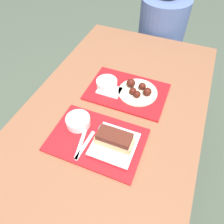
% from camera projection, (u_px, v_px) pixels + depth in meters
% --- Properties ---
extents(ground_plane, '(12.00, 12.00, 0.00)m').
position_uv_depth(ground_plane, '(110.00, 178.00, 1.74)').
color(ground_plane, '#424C3D').
extents(picnic_table, '(0.95, 1.74, 0.77)m').
position_uv_depth(picnic_table, '(110.00, 127.00, 1.22)').
color(picnic_table, brown).
rests_on(picnic_table, ground_plane).
extents(picnic_bench_far, '(0.90, 0.28, 0.44)m').
position_uv_depth(picnic_bench_far, '(153.00, 62.00, 2.11)').
color(picnic_bench_far, brown).
rests_on(picnic_bench_far, ground_plane).
extents(tray_near, '(0.45, 0.31, 0.01)m').
position_uv_depth(tray_near, '(97.00, 140.00, 1.05)').
color(tray_near, '#B21419').
rests_on(tray_near, picnic_table).
extents(tray_far, '(0.45, 0.31, 0.01)m').
position_uv_depth(tray_far, '(127.00, 92.00, 1.27)').
color(tray_far, '#B21419').
rests_on(tray_far, picnic_table).
extents(bowl_coleslaw_near, '(0.12, 0.12, 0.05)m').
position_uv_depth(bowl_coleslaw_near, '(78.00, 121.00, 1.09)').
color(bowl_coleslaw_near, white).
rests_on(bowl_coleslaw_near, tray_near).
extents(brisket_sandwich_plate, '(0.20, 0.20, 0.09)m').
position_uv_depth(brisket_sandwich_plate, '(114.00, 141.00, 1.00)').
color(brisket_sandwich_plate, beige).
rests_on(brisket_sandwich_plate, tray_near).
extents(plastic_fork_near, '(0.05, 0.17, 0.00)m').
position_uv_depth(plastic_fork_near, '(81.00, 144.00, 1.03)').
color(plastic_fork_near, white).
rests_on(plastic_fork_near, tray_near).
extents(plastic_knife_near, '(0.03, 0.17, 0.00)m').
position_uv_depth(plastic_knife_near, '(85.00, 145.00, 1.02)').
color(plastic_knife_near, white).
rests_on(plastic_knife_near, tray_near).
extents(condiment_packet, '(0.04, 0.03, 0.01)m').
position_uv_depth(condiment_packet, '(102.00, 128.00, 1.09)').
color(condiment_packet, teal).
rests_on(condiment_packet, tray_near).
extents(bowl_coleslaw_far, '(0.12, 0.12, 0.05)m').
position_uv_depth(bowl_coleslaw_far, '(107.00, 83.00, 1.27)').
color(bowl_coleslaw_far, white).
rests_on(bowl_coleslaw_far, tray_far).
extents(wings_plate_far, '(0.22, 0.22, 0.06)m').
position_uv_depth(wings_plate_far, '(138.00, 90.00, 1.24)').
color(wings_plate_far, beige).
rests_on(wings_plate_far, tray_far).
extents(napkin_far, '(0.13, 0.09, 0.01)m').
position_uv_depth(napkin_far, '(109.00, 90.00, 1.26)').
color(napkin_far, white).
rests_on(napkin_far, tray_far).
extents(person_seated_across, '(0.39, 0.39, 0.72)m').
position_uv_depth(person_seated_across, '(162.00, 27.00, 1.83)').
color(person_seated_across, '#4C6093').
rests_on(person_seated_across, picnic_bench_far).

